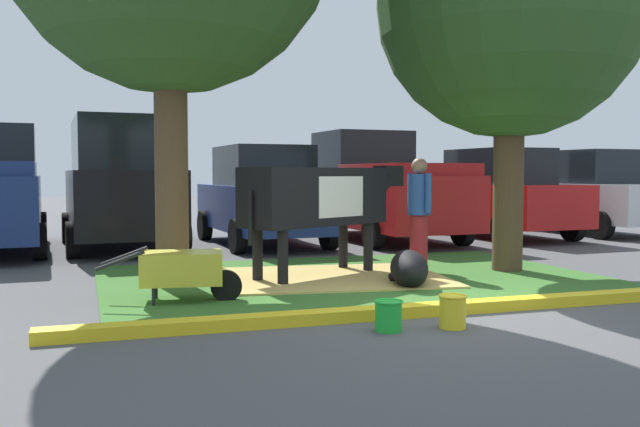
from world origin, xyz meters
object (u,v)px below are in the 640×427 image
at_px(sedan_blue, 263,197).
at_px(pickup_truck_black, 378,189).
at_px(wheelbarrow, 184,269).
at_px(bucket_yellow, 453,311).
at_px(suv_black, 120,183).
at_px(sedan_red, 498,194).
at_px(calf_lying, 409,268).
at_px(person_handler, 419,211).
at_px(hatchback_white, 588,193).
at_px(shade_tree_right, 511,4).
at_px(cow_holstein, 321,197).
at_px(bucket_green, 388,315).

xyz_separation_m(sedan_blue, pickup_truck_black, (2.70, 0.29, 0.13)).
bearing_deg(wheelbarrow, bucket_yellow, -43.78).
relative_size(suv_black, sedan_red, 1.05).
xyz_separation_m(calf_lying, person_handler, (0.66, 1.03, 0.67)).
height_order(calf_lying, hatchback_white, hatchback_white).
relative_size(calf_lying, hatchback_white, 0.30).
distance_m(shade_tree_right, cow_holstein, 4.01).
xyz_separation_m(shade_tree_right, suv_black, (-5.31, 5.29, -2.68)).
bearing_deg(shade_tree_right, cow_holstein, 173.25).
distance_m(calf_lying, person_handler, 1.40).
height_order(wheelbarrow, sedan_red, sedan_red).
relative_size(person_handler, bucket_green, 5.85).
bearing_deg(bucket_green, sedan_blue, 84.24).
bearing_deg(pickup_truck_black, suv_black, -179.88).
relative_size(calf_lying, person_handler, 0.79).
relative_size(person_handler, bucket_yellow, 5.30).
distance_m(wheelbarrow, sedan_red, 9.96).
relative_size(person_handler, pickup_truck_black, 0.31).
xyz_separation_m(shade_tree_right, sedan_blue, (-2.51, 5.01, -2.96)).
height_order(bucket_yellow, hatchback_white, hatchback_white).
bearing_deg(wheelbarrow, cow_holstein, 32.91).
distance_m(person_handler, wheelbarrow, 3.82).
distance_m(bucket_green, hatchback_white, 12.23).
bearing_deg(wheelbarrow, bucket_green, -52.03).
height_order(suv_black, hatchback_white, suv_black).
bearing_deg(sedan_red, cow_holstein, -141.91).
bearing_deg(pickup_truck_black, calf_lying, -109.86).
height_order(person_handler, hatchback_white, hatchback_white).
bearing_deg(sedan_red, pickup_truck_black, 172.58).
distance_m(calf_lying, wheelbarrow, 2.93).
relative_size(calf_lying, bucket_yellow, 4.16).
distance_m(bucket_green, sedan_red, 10.27).
bearing_deg(calf_lying, suv_black, 118.31).
xyz_separation_m(person_handler, bucket_green, (-1.97, -3.30, -0.76)).
xyz_separation_m(wheelbarrow, hatchback_white, (10.62, 6.17, 0.60)).
bearing_deg(sedan_blue, hatchback_white, 0.92).
relative_size(bucket_yellow, sedan_red, 0.07).
bearing_deg(wheelbarrow, shade_tree_right, 11.73).
distance_m(bucket_yellow, suv_black, 8.92).
bearing_deg(person_handler, pickup_truck_black, 73.08).
height_order(cow_holstein, bucket_yellow, cow_holstein).
height_order(cow_holstein, calf_lying, cow_holstein).
distance_m(pickup_truck_black, hatchback_white, 5.50).
bearing_deg(sedan_red, sedan_blue, 179.14).
xyz_separation_m(cow_holstein, pickup_truck_black, (3.02, 4.97, -0.02)).
height_order(shade_tree_right, calf_lying, shade_tree_right).
bearing_deg(shade_tree_right, sedan_blue, 116.61).
bearing_deg(wheelbarrow, pickup_truck_black, 50.99).
bearing_deg(calf_lying, bucket_green, -119.90).
bearing_deg(cow_holstein, wheelbarrow, -147.09).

